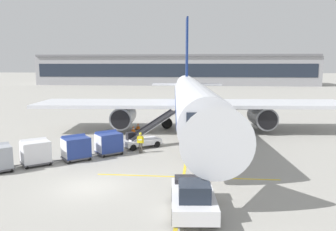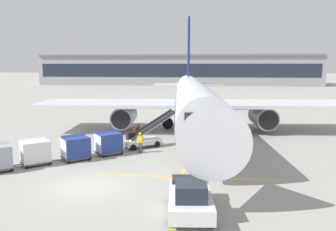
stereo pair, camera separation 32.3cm
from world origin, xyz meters
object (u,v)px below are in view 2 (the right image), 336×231
baggage_cart_second (76,147)px  pushback_tug (190,197)px  baggage_cart_third (35,151)px  ground_crew_by_carts (112,139)px  belt_loader (144,137)px  parked_airplane (193,99)px  baggage_cart_lead (108,142)px  safety_cone_wingtip (134,129)px  safety_cone_engine_keepout (139,126)px  ground_crew_by_loader (140,141)px

baggage_cart_second → pushback_tug: 12.64m
baggage_cart_third → ground_crew_by_carts: 6.55m
belt_loader → baggage_cart_third: bearing=-138.3°
parked_airplane → ground_crew_by_carts: size_ratio=25.47×
pushback_tug → ground_crew_by_carts: (-7.25, 11.89, 0.17)m
baggage_cart_lead → parked_airplane: bearing=58.9°
baggage_cart_second → ground_crew_by_carts: 3.81m
baggage_cart_lead → safety_cone_wingtip: 9.07m
baggage_cart_lead → safety_cone_engine_keepout: (0.41, 10.94, -0.63)m
ground_crew_by_loader → ground_crew_by_carts: 2.70m
belt_loader → baggage_cart_second: size_ratio=1.88×
baggage_cart_lead → pushback_tug: (7.17, -10.50, -0.17)m
baggage_cart_second → ground_crew_by_carts: baggage_cart_second is taller
safety_cone_wingtip → belt_loader: bearing=-70.6°
baggage_cart_second → pushback_tug: bearing=-43.1°
parked_airplane → safety_cone_wingtip: bearing=-163.5°
belt_loader → ground_crew_by_carts: 2.89m
belt_loader → baggage_cart_third: (-6.97, -6.20, 0.11)m
baggage_cart_second → safety_cone_wingtip: (2.29, 10.92, -0.63)m
pushback_tug → safety_cone_wingtip: size_ratio=5.96×
ground_crew_by_carts → parked_airplane: bearing=55.1°
baggage_cart_third → pushback_tug: baggage_cart_third is taller
ground_crew_by_loader → ground_crew_by_carts: bearing=165.2°
ground_crew_by_carts → safety_cone_engine_keepout: size_ratio=2.30×
belt_loader → safety_cone_wingtip: (-2.21, 6.27, -0.52)m
belt_loader → safety_cone_engine_keepout: 8.43m
safety_cone_engine_keepout → ground_crew_by_carts: bearing=-92.9°
ground_crew_by_loader → ground_crew_by_carts: same height
ground_crew_by_loader → parked_airplane: bearing=68.4°
parked_airplane → baggage_cart_third: parked_airplane is taller
belt_loader → ground_crew_by_carts: bearing=-151.2°
parked_airplane → baggage_cart_second: bearing=-124.0°
belt_loader → baggage_cart_lead: size_ratio=1.88×
belt_loader → safety_cone_engine_keepout: size_ratio=6.47×
baggage_cart_third → ground_crew_by_loader: size_ratio=1.49×
parked_airplane → baggage_cart_lead: size_ratio=17.06×
parked_airplane → ground_crew_by_loader: bearing=-111.6°
parked_airplane → ground_crew_by_loader: 11.29m
baggage_cart_second → ground_crew_by_carts: bearing=58.7°
safety_cone_wingtip → baggage_cart_third: bearing=-110.9°
baggage_cart_third → pushback_tug: size_ratio=0.57×
ground_crew_by_carts → belt_loader: bearing=28.8°
parked_airplane → ground_crew_by_carts: 11.90m
baggage_cart_lead → safety_cone_wingtip: baggage_cart_lead is taller
baggage_cart_third → baggage_cart_second: bearing=32.3°
pushback_tug → ground_crew_by_loader: size_ratio=2.62×
belt_loader → baggage_cart_third: 9.33m
parked_airplane → baggage_cart_lead: 13.00m
baggage_cart_third → ground_crew_by_carts: (4.45, 4.81, -0.00)m
baggage_cart_second → safety_cone_engine_keepout: 13.06m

